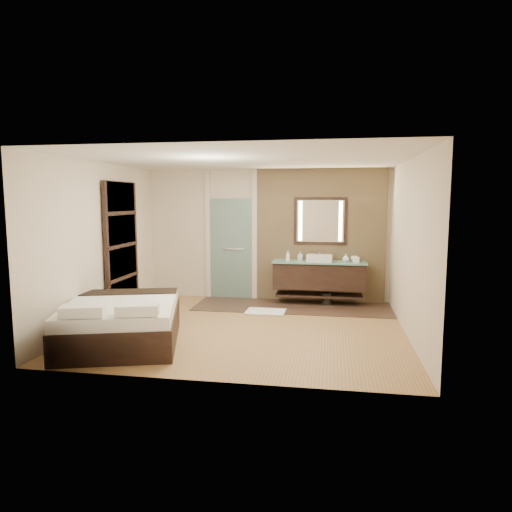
% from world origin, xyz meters
% --- Properties ---
extents(floor, '(5.00, 5.00, 0.00)m').
position_xyz_m(floor, '(0.00, 0.00, 0.00)').
color(floor, '#94623E').
rests_on(floor, ground).
extents(tile_strip, '(3.80, 1.30, 0.01)m').
position_xyz_m(tile_strip, '(0.60, 1.60, 0.01)').
color(tile_strip, '#3E2A22').
rests_on(tile_strip, floor).
extents(stone_wall, '(2.60, 0.08, 2.70)m').
position_xyz_m(stone_wall, '(1.10, 2.21, 1.35)').
color(stone_wall, tan).
rests_on(stone_wall, floor).
extents(vanity, '(1.85, 0.55, 0.88)m').
position_xyz_m(vanity, '(1.10, 1.92, 0.58)').
color(vanity, black).
rests_on(vanity, stone_wall).
extents(mirror_unit, '(1.06, 0.04, 0.96)m').
position_xyz_m(mirror_unit, '(1.10, 2.16, 1.65)').
color(mirror_unit, black).
rests_on(mirror_unit, stone_wall).
extents(frosted_door, '(1.10, 0.12, 2.70)m').
position_xyz_m(frosted_door, '(-0.75, 2.20, 1.14)').
color(frosted_door, '#A1CCC4').
rests_on(frosted_door, floor).
extents(shoji_partition, '(0.06, 1.20, 2.40)m').
position_xyz_m(shoji_partition, '(-2.43, 0.60, 1.21)').
color(shoji_partition, black).
rests_on(shoji_partition, floor).
extents(bed, '(2.04, 2.30, 0.75)m').
position_xyz_m(bed, '(-1.65, -1.09, 0.31)').
color(bed, black).
rests_on(bed, floor).
extents(bath_mat, '(0.73, 0.51, 0.02)m').
position_xyz_m(bath_mat, '(0.15, 1.06, 0.02)').
color(bath_mat, white).
rests_on(bath_mat, floor).
extents(waste_bin, '(0.21, 0.21, 0.24)m').
position_xyz_m(waste_bin, '(1.25, 1.85, 0.12)').
color(waste_bin, black).
rests_on(waste_bin, floor).
extents(tissue_box, '(0.12, 0.12, 0.10)m').
position_xyz_m(tissue_box, '(1.81, 1.87, 0.92)').
color(tissue_box, white).
rests_on(tissue_box, vanity).
extents(soap_bottle_a, '(0.11, 0.11, 0.21)m').
position_xyz_m(soap_bottle_a, '(0.48, 1.82, 0.97)').
color(soap_bottle_a, white).
rests_on(soap_bottle_a, vanity).
extents(soap_bottle_b, '(0.10, 0.11, 0.18)m').
position_xyz_m(soap_bottle_b, '(0.72, 2.03, 0.95)').
color(soap_bottle_b, '#B2B2B2').
rests_on(soap_bottle_b, vanity).
extents(soap_bottle_c, '(0.13, 0.13, 0.16)m').
position_xyz_m(soap_bottle_c, '(1.61, 1.90, 0.94)').
color(soap_bottle_c, '#BDEDEC').
rests_on(soap_bottle_c, vanity).
extents(cup, '(0.15, 0.15, 0.11)m').
position_xyz_m(cup, '(1.78, 2.01, 0.92)').
color(cup, white).
rests_on(cup, vanity).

